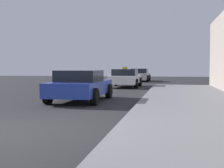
{
  "coord_description": "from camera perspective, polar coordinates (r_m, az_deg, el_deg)",
  "views": [
    {
      "loc": [
        3.14,
        -6.12,
        1.39
      ],
      "look_at": [
        1.53,
        2.15,
        0.93
      ],
      "focal_mm": 48.28,
      "sensor_mm": 36.0,
      "label": 1
    }
  ],
  "objects": [
    {
      "name": "car_silver",
      "position": [
        30.37,
        5.3,
        1.75
      ],
      "size": [
        1.93,
        4.32,
        1.27
      ],
      "color": "#B7B7BF",
      "rests_on": "ground_plane"
    },
    {
      "name": "car_white",
      "position": [
        21.3,
        2.54,
        1.16
      ],
      "size": [
        2.04,
        4.13,
        1.43
      ],
      "color": "white",
      "rests_on": "ground_plane"
    },
    {
      "name": "ground_plane",
      "position": [
        7.01,
        -16.02,
        -8.41
      ],
      "size": [
        80.0,
        80.0,
        0.0
      ],
      "primitive_type": "plane",
      "color": "#232326"
    },
    {
      "name": "car_blue",
      "position": [
        12.49,
        -5.95,
        -0.28
      ],
      "size": [
        2.05,
        4.07,
        1.27
      ],
      "color": "#233899",
      "rests_on": "ground_plane"
    },
    {
      "name": "sidewalk",
      "position": [
        6.32,
        18.83,
        -9.04
      ],
      "size": [
        4.0,
        32.0,
        0.15
      ],
      "primitive_type": "cube",
      "color": "slate",
      "rests_on": "ground_plane"
    }
  ]
}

